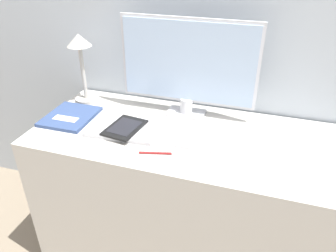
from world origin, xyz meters
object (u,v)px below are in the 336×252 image
ereader (125,127)px  desk_lamp (81,57)px  laptop (124,128)px  pen (155,153)px  monitor (188,66)px  keyboard (216,145)px  notebook (70,117)px

ereader → desk_lamp: desk_lamp is taller
laptop → desk_lamp: (-0.31, 0.22, 0.23)m
desk_lamp → pen: desk_lamp is taller
monitor → keyboard: 0.39m
laptop → pen: 0.24m
notebook → laptop: bearing=-4.9°
laptop → ereader: (0.01, -0.01, 0.01)m
monitor → ereader: (-0.22, -0.25, -0.22)m
desk_lamp → notebook: desk_lamp is taller
notebook → pen: notebook is taller
monitor → pen: size_ratio=4.92×
keyboard → notebook: 0.71m
monitor → notebook: 0.61m
monitor → desk_lamp: bearing=-177.7°
laptop → pen: size_ratio=2.47×
monitor → keyboard: (0.19, -0.25, -0.24)m
keyboard → ereader: (-0.41, -0.00, 0.02)m
ereader → pen: size_ratio=1.62×
monitor → notebook: size_ratio=2.52×
keyboard → desk_lamp: desk_lamp is taller
notebook → monitor: bearing=22.3°
keyboard → ereader: ereader is taller
keyboard → desk_lamp: (-0.73, 0.22, 0.23)m
desk_lamp → laptop: bearing=-34.7°
keyboard → ereader: size_ratio=1.54×
keyboard → notebook: bearing=177.3°
keyboard → laptop: (-0.42, 0.01, 0.00)m
keyboard → laptop: size_ratio=1.01×
monitor → keyboard: size_ratio=1.97×
keyboard → laptop: laptop is taller
monitor → pen: bearing=-94.5°
keyboard → desk_lamp: bearing=162.9°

